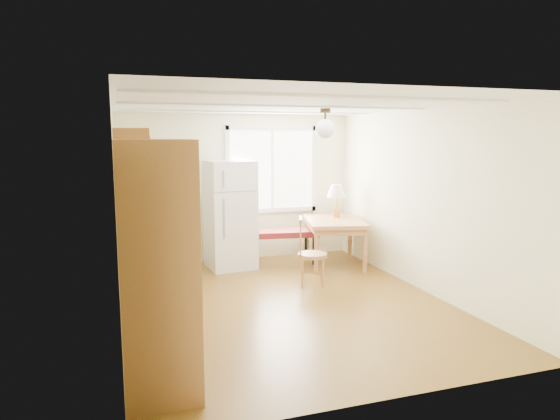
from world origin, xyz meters
name	(u,v)px	position (x,y,z in m)	size (l,w,h in m)	color
room_shell	(285,207)	(0.00, 0.00, 1.25)	(4.60, 5.60, 2.62)	#533511
kitchen_run	(148,262)	(-1.72, -0.63, 0.84)	(0.65, 3.40, 2.20)	brown
window_unit	(272,170)	(0.60, 2.47, 1.55)	(1.64, 0.05, 1.51)	white
pendant_light	(325,128)	(0.70, 0.40, 2.24)	(0.26, 0.26, 0.40)	#2E2114
refrigerator	(230,215)	(-0.26, 1.98, 0.87)	(0.78, 0.78, 1.74)	silver
bench	(280,234)	(0.55, 1.89, 0.52)	(1.32, 0.66, 0.58)	maroon
dining_table	(335,226)	(1.41, 1.60, 0.66)	(1.17, 1.40, 0.76)	#9C663C
chair	(306,247)	(0.56, 0.70, 0.55)	(0.47, 0.46, 0.96)	#9C663C
table_lamp	(336,194)	(1.55, 1.84, 1.16)	(0.32, 0.32, 0.55)	#B6823A
coffee_maker	(149,254)	(-1.72, -1.08, 1.03)	(0.19, 0.24, 0.35)	black
kettle	(143,243)	(-1.75, -0.40, 0.99)	(0.12, 0.12, 0.22)	red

